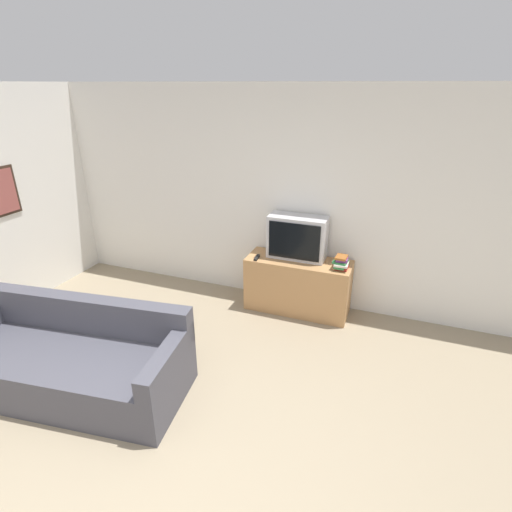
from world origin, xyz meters
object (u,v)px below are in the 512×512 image
television (297,237)px  couch (72,362)px  book_stack (341,263)px  remote_on_stand (257,258)px  tv_stand (298,285)px

television → couch: 2.68m
book_stack → remote_on_stand: bearing=-176.0°
book_stack → tv_stand: bearing=173.0°
television → remote_on_stand: bearing=-154.1°
television → couch: bearing=-125.1°
book_stack → remote_on_stand: size_ratio=1.30×
tv_stand → television: size_ratio=1.82×
television → remote_on_stand: size_ratio=4.12×
television → book_stack: (0.55, -0.14, -0.18)m
remote_on_stand → couch: bearing=-119.1°
tv_stand → remote_on_stand: 0.61m
couch → tv_stand: bearing=45.5°
couch → remote_on_stand: (1.07, 1.92, 0.41)m
couch → remote_on_stand: couch is taller
book_stack → remote_on_stand: book_stack is taller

